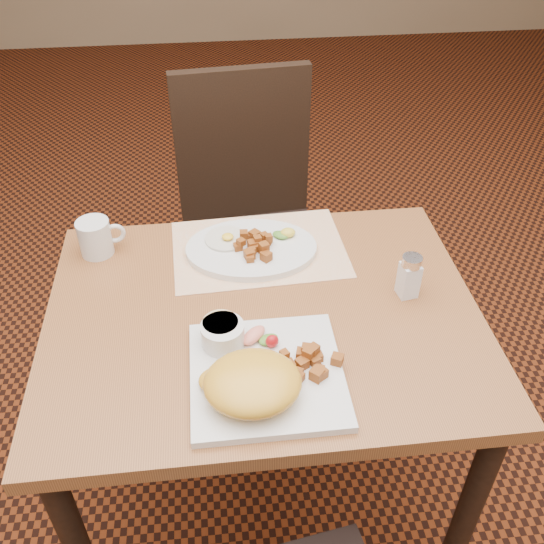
{
  "coord_description": "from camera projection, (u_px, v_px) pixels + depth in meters",
  "views": [
    {
      "loc": [
        -0.09,
        -0.92,
        1.61
      ],
      "look_at": [
        0.02,
        0.04,
        0.82
      ],
      "focal_mm": 40.0,
      "sensor_mm": 36.0,
      "label": 1
    }
  ],
  "objects": [
    {
      "name": "ramekin",
      "position": [
        222.0,
        333.0,
        1.15
      ],
      "size": [
        0.08,
        0.09,
        0.05
      ],
      "color": "silver",
      "rests_on": "plate_square"
    },
    {
      "name": "fried_egg",
      "position": [
        226.0,
        238.0,
        1.42
      ],
      "size": [
        0.1,
        0.1,
        0.02
      ],
      "color": "white",
      "rests_on": "plate_oval"
    },
    {
      "name": "salt_shaker",
      "position": [
        409.0,
        276.0,
        1.27
      ],
      "size": [
        0.05,
        0.05,
        0.1
      ],
      "color": "white",
      "rests_on": "table"
    },
    {
      "name": "home_fries_sq",
      "position": [
        308.0,
        364.0,
        1.11
      ],
      "size": [
        0.12,
        0.08,
        0.03
      ],
      "color": "#9C5019",
      "rests_on": "plate_square"
    },
    {
      "name": "plate_oval",
      "position": [
        251.0,
        249.0,
        1.41
      ],
      "size": [
        0.32,
        0.24,
        0.02
      ],
      "primitive_type": null,
      "rotation": [
        0.0,
        0.0,
        -0.06
      ],
      "color": "silver",
      "rests_on": "placemat"
    },
    {
      "name": "garnish_ov",
      "position": [
        285.0,
        233.0,
        1.43
      ],
      "size": [
        0.06,
        0.05,
        0.02
      ],
      "color": "#387223",
      "rests_on": "plate_oval"
    },
    {
      "name": "coffee_mug",
      "position": [
        96.0,
        237.0,
        1.39
      ],
      "size": [
        0.11,
        0.08,
        0.09
      ],
      "color": "silver",
      "rests_on": "table"
    },
    {
      "name": "hollandaise_mound",
      "position": [
        251.0,
        383.0,
        1.05
      ],
      "size": [
        0.18,
        0.15,
        0.06
      ],
      "color": "gold",
      "rests_on": "plate_square"
    },
    {
      "name": "chair_far",
      "position": [
        250.0,
        215.0,
        1.92
      ],
      "size": [
        0.46,
        0.47,
        0.97
      ],
      "rotation": [
        0.0,
        0.0,
        3.23
      ],
      "color": "black",
      "rests_on": "ground"
    },
    {
      "name": "placemat",
      "position": [
        259.0,
        249.0,
        1.42
      ],
      "size": [
        0.41,
        0.3,
        0.0
      ],
      "primitive_type": "cube",
      "rotation": [
        0.0,
        0.0,
        0.04
      ],
      "color": "white",
      "rests_on": "table"
    },
    {
      "name": "ground",
      "position": [
        266.0,
        504.0,
        1.73
      ],
      "size": [
        8.0,
        8.0,
        0.0
      ],
      "primitive_type": "plane",
      "color": "black",
      "rests_on": "ground"
    },
    {
      "name": "table",
      "position": [
        264.0,
        348.0,
        1.33
      ],
      "size": [
        0.9,
        0.7,
        0.75
      ],
      "color": "#985A2F",
      "rests_on": "ground"
    },
    {
      "name": "garnish_sq",
      "position": [
        261.0,
        337.0,
        1.16
      ],
      "size": [
        0.08,
        0.07,
        0.03
      ],
      "color": "#387223",
      "rests_on": "plate_square"
    },
    {
      "name": "home_fries_ov",
      "position": [
        256.0,
        245.0,
        1.39
      ],
      "size": [
        0.09,
        0.11,
        0.03
      ],
      "color": "#9C5019",
      "rests_on": "plate_oval"
    },
    {
      "name": "plate_square",
      "position": [
        267.0,
        375.0,
        1.11
      ],
      "size": [
        0.28,
        0.28,
        0.02
      ],
      "primitive_type": "cube",
      "rotation": [
        0.0,
        0.0,
        0.0
      ],
      "color": "silver",
      "rests_on": "table"
    }
  ]
}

